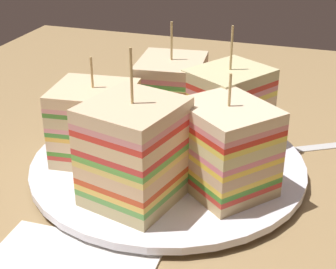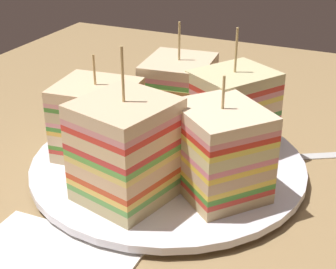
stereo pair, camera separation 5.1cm
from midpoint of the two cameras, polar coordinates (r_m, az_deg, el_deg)
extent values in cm
cube|color=#9A7C50|center=(54.02, -2.74, -5.07)|extent=(98.77, 86.70, 1.80)
cylinder|color=white|center=(53.40, -2.76, -3.97)|extent=(17.51, 17.51, 0.61)
cylinder|color=white|center=(53.06, -2.78, -3.33)|extent=(28.24, 28.24, 0.75)
cube|color=beige|center=(59.20, -2.12, 0.99)|extent=(8.64, 7.91, 1.02)
cube|color=#9E7242|center=(55.83, -3.06, -0.69)|extent=(1.06, 6.95, 1.02)
cube|color=pink|center=(58.87, -2.13, 1.68)|extent=(8.64, 7.91, 0.54)
cube|color=#5CA947|center=(58.64, -2.14, 2.16)|extent=(8.64, 7.91, 0.54)
cube|color=#E44635|center=(58.42, -2.15, 2.65)|extent=(8.64, 7.91, 0.54)
cube|color=#D1BB85|center=(58.10, -2.16, 3.36)|extent=(8.64, 7.91, 1.02)
cube|color=#9E7242|center=(54.67, -3.13, 1.79)|extent=(1.06, 6.95, 1.02)
cube|color=pink|center=(57.80, -2.17, 4.07)|extent=(8.64, 7.91, 0.54)
cube|color=#5DA83E|center=(57.60, -2.18, 4.57)|extent=(8.64, 7.91, 0.54)
cube|color=red|center=(57.39, -2.19, 5.07)|extent=(8.64, 7.91, 0.54)
cube|color=beige|center=(57.11, -2.21, 5.81)|extent=(8.64, 7.91, 1.02)
cube|color=#B2844C|center=(53.61, -3.20, 4.36)|extent=(1.06, 6.95, 1.02)
cube|color=#56B24F|center=(56.84, -2.22, 6.54)|extent=(8.64, 7.91, 0.54)
cube|color=pink|center=(56.66, -2.23, 7.06)|extent=(8.64, 7.91, 0.54)
cube|color=beige|center=(56.40, -2.24, 7.81)|extent=(8.64, 7.91, 1.02)
cylinder|color=tan|center=(55.62, -2.29, 10.36)|extent=(0.24, 0.24, 4.19)
cube|color=beige|center=(54.14, -10.61, -2.01)|extent=(7.90, 8.62, 1.12)
cube|color=#9E7242|center=(52.86, -6.70, -2.45)|extent=(6.97, 1.04, 1.12)
cube|color=#D14237|center=(53.77, -10.68, -1.26)|extent=(7.90, 8.62, 0.47)
cube|color=#4F9733|center=(53.56, -10.72, -0.82)|extent=(7.90, 8.62, 0.47)
cube|color=beige|center=(53.20, -10.79, -0.06)|extent=(7.90, 8.62, 1.12)
cube|color=#9E7242|center=(51.90, -6.82, -0.46)|extent=(6.97, 1.04, 1.12)
cube|color=#FCC752|center=(52.86, -10.87, 0.71)|extent=(7.90, 8.62, 0.47)
cube|color=#4DA041|center=(52.66, -10.91, 1.17)|extent=(7.90, 8.62, 0.47)
cube|color=pink|center=(52.46, -10.95, 1.64)|extent=(7.90, 8.62, 0.47)
cube|color=beige|center=(52.14, -11.03, 2.43)|extent=(7.90, 8.62, 1.12)
cube|color=#B2844C|center=(50.81, -6.97, 2.08)|extent=(6.97, 1.04, 1.12)
cube|color=#4B8F36|center=(51.82, -11.10, 3.23)|extent=(7.90, 8.62, 0.47)
cube|color=pink|center=(51.64, -11.15, 3.71)|extent=(7.90, 8.62, 0.47)
cube|color=beige|center=(51.35, -11.22, 4.53)|extent=(7.90, 8.62, 1.12)
cylinder|color=tan|center=(50.61, -11.43, 6.75)|extent=(0.24, 0.24, 3.12)
cube|color=#CEBE84|center=(47.00, -6.83, -6.42)|extent=(9.52, 9.15, 1.19)
cube|color=#B2844C|center=(49.58, -4.04, -4.38)|extent=(2.11, 7.13, 1.19)
cube|color=#62A74C|center=(46.53, -6.89, -5.51)|extent=(9.52, 9.15, 0.57)
cube|color=#F4C657|center=(46.24, -6.93, -4.91)|extent=(9.52, 9.15, 0.57)
cube|color=#D74B24|center=(45.94, -6.97, -4.31)|extent=(9.52, 9.15, 0.57)
cube|color=#E2B88A|center=(45.50, -7.03, -3.36)|extent=(9.52, 9.15, 1.19)
cube|color=#B2844C|center=(48.16, -4.14, -1.43)|extent=(2.11, 7.13, 1.19)
cube|color=#E9C964|center=(45.07, -7.09, -2.39)|extent=(9.52, 9.15, 0.57)
cube|color=#64AF47|center=(44.80, -7.13, -1.75)|extent=(9.52, 9.15, 0.57)
cube|color=#D53B37|center=(44.54, -7.17, -1.11)|extent=(9.52, 9.15, 0.57)
cube|color=beige|center=(44.14, -7.23, -0.09)|extent=(9.52, 9.15, 1.19)
cube|color=#B2844C|center=(46.88, -4.26, 1.70)|extent=(2.11, 7.13, 1.19)
cube|color=red|center=(43.76, -7.30, 0.94)|extent=(9.52, 9.15, 0.57)
cube|color=pink|center=(43.51, -7.34, 1.61)|extent=(9.52, 9.15, 0.57)
cube|color=beige|center=(43.15, -7.40, 2.67)|extent=(9.52, 9.15, 1.19)
cylinder|color=tan|center=(42.04, -7.64, 6.41)|extent=(0.24, 0.24, 4.81)
cube|color=#D1B37C|center=(48.16, 3.30, -5.49)|extent=(10.38, 10.50, 1.03)
cube|color=#B2844C|center=(50.92, 0.81, -3.53)|extent=(5.36, 4.61, 1.03)
cube|color=red|center=(47.76, 3.32, -4.70)|extent=(10.38, 10.50, 0.53)
cube|color=#4C9637|center=(47.48, 3.34, -4.15)|extent=(10.38, 10.50, 0.53)
cube|color=#F5D44C|center=(47.21, 3.35, -3.59)|extent=(10.38, 10.50, 0.53)
cube|color=#D4B38D|center=(46.83, 3.38, -2.77)|extent=(10.38, 10.50, 1.03)
cube|color=#9E7242|center=(49.66, 0.83, -0.90)|extent=(5.36, 4.61, 1.03)
cube|color=yellow|center=(46.45, 3.40, -1.93)|extent=(10.38, 10.50, 0.53)
cube|color=pink|center=(46.20, 3.42, -1.35)|extent=(10.38, 10.50, 0.53)
cube|color=beige|center=(45.84, 3.45, -0.49)|extent=(10.38, 10.50, 1.03)
cube|color=#9E7242|center=(48.73, 0.84, 1.28)|extent=(5.36, 4.61, 1.03)
cube|color=#EAD855|center=(45.49, 3.47, 0.39)|extent=(10.38, 10.50, 0.53)
cube|color=red|center=(45.26, 3.49, 0.99)|extent=(10.38, 10.50, 0.53)
cube|color=pink|center=(45.04, 3.51, 1.61)|extent=(10.38, 10.50, 0.53)
cube|color=beige|center=(44.71, 3.54, 2.51)|extent=(10.38, 10.50, 1.03)
cylinder|color=tan|center=(43.93, 3.61, 4.91)|extent=(0.24, 0.24, 3.00)
cube|color=#D3BB8B|center=(55.98, 3.94, -0.56)|extent=(10.16, 9.70, 1.15)
cube|color=#B2844C|center=(53.65, 0.92, -1.78)|extent=(3.64, 5.54, 1.15)
cube|color=#489746|center=(55.60, 3.96, 0.22)|extent=(10.16, 9.70, 0.57)
cube|color=red|center=(55.35, 3.98, 0.75)|extent=(10.16, 9.70, 0.57)
cube|color=#CFB87A|center=(54.98, 4.01, 1.56)|extent=(10.16, 9.70, 1.15)
cube|color=#B2844C|center=(52.60, 0.94, 0.42)|extent=(3.64, 5.54, 1.15)
cube|color=pink|center=(54.62, 4.04, 2.37)|extent=(10.16, 9.70, 0.57)
cube|color=#4A9045|center=(54.39, 4.06, 2.92)|extent=(10.16, 9.70, 0.57)
cube|color=beige|center=(54.06, 4.08, 3.76)|extent=(10.16, 9.70, 1.15)
cube|color=#9E7242|center=(51.64, 0.96, 2.69)|extent=(3.64, 5.54, 1.15)
cube|color=#F1D952|center=(53.73, 4.11, 4.60)|extent=(10.16, 9.70, 0.57)
cube|color=pink|center=(53.52, 4.13, 5.16)|extent=(10.16, 9.70, 0.57)
cube|color=red|center=(53.32, 4.15, 5.73)|extent=(10.16, 9.70, 0.57)
cube|color=beige|center=(53.02, 4.18, 6.60)|extent=(10.16, 9.70, 1.15)
cylinder|color=tan|center=(52.12, 4.29, 9.56)|extent=(0.24, 0.24, 4.57)
cylinder|color=#E3CF6A|center=(52.00, -2.61, -3.17)|extent=(4.34, 4.37, 0.81)
cylinder|color=#D8B65C|center=(51.61, -2.64, -2.87)|extent=(5.34, 5.33, 0.57)
cylinder|color=#E3BF66|center=(52.84, -2.23, -1.68)|extent=(4.73, 4.72, 0.72)
cylinder|color=#D2C061|center=(52.01, -2.18, -1.30)|extent=(5.01, 4.97, 1.05)
cylinder|color=#EFC46A|center=(52.57, -2.30, -0.42)|extent=(5.63, 5.64, 0.85)
ellipsoid|color=#58A144|center=(60.43, -7.89, 1.28)|extent=(3.17, 3.66, 1.08)
ellipsoid|color=#53AB4E|center=(60.64, -9.56, 1.38)|extent=(3.62, 4.82, 1.27)
ellipsoid|color=#5BB142|center=(59.71, -10.39, 0.78)|extent=(3.82, 3.79, 0.89)
ellipsoid|color=#5FAD47|center=(59.00, -8.97, 0.68)|extent=(4.50, 4.57, 1.25)
ellipsoid|color=#4B8F3E|center=(61.28, -9.13, 1.58)|extent=(5.04, 4.80, 1.23)
cylinder|color=red|center=(60.13, -9.22, 1.30)|extent=(3.93, 3.90, 0.98)
cube|color=silver|center=(59.59, 13.50, -1.49)|extent=(7.44, 11.48, 0.25)
camera|label=1|loc=(0.03, -92.86, -1.43)|focal=54.57mm
camera|label=2|loc=(0.03, 87.14, 1.43)|focal=54.57mm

